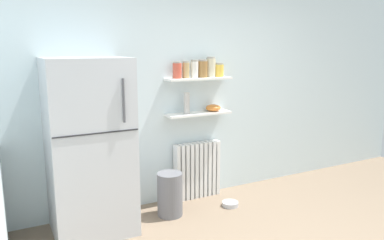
{
  "coord_description": "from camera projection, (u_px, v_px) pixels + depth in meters",
  "views": [
    {
      "loc": [
        -2.16,
        -1.95,
        1.83
      ],
      "look_at": [
        -0.31,
        1.6,
        1.05
      ],
      "focal_mm": 35.01,
      "sensor_mm": 36.0,
      "label": 1
    }
  ],
  "objects": [
    {
      "name": "back_wall",
      "position": [
        198.0,
        91.0,
        4.56
      ],
      "size": [
        7.04,
        0.1,
        2.6
      ],
      "primitive_type": "cube",
      "color": "silver",
      "rests_on": "ground_plane"
    },
    {
      "name": "refrigerator",
      "position": [
        90.0,
        147.0,
        3.66
      ],
      "size": [
        0.78,
        0.72,
        1.74
      ],
      "color": "#B7BABF",
      "rests_on": "ground_plane"
    },
    {
      "name": "radiator",
      "position": [
        197.0,
        170.0,
        4.59
      ],
      "size": [
        0.59,
        0.12,
        0.69
      ],
      "color": "white",
      "rests_on": "ground_plane"
    },
    {
      "name": "wall_shelf_lower",
      "position": [
        198.0,
        114.0,
        4.43
      ],
      "size": [
        0.8,
        0.22,
        0.02
      ],
      "primitive_type": "cube",
      "color": "white"
    },
    {
      "name": "wall_shelf_upper",
      "position": [
        199.0,
        79.0,
        4.35
      ],
      "size": [
        0.8,
        0.22,
        0.02
      ],
      "primitive_type": "cube",
      "color": "white"
    },
    {
      "name": "storage_jar_0",
      "position": [
        177.0,
        70.0,
        4.21
      ],
      "size": [
        0.1,
        0.1,
        0.19
      ],
      "color": "#C64C38",
      "rests_on": "wall_shelf_upper"
    },
    {
      "name": "storage_jar_1",
      "position": [
        186.0,
        70.0,
        4.26
      ],
      "size": [
        0.08,
        0.08,
        0.19
      ],
      "color": "tan",
      "rests_on": "wall_shelf_upper"
    },
    {
      "name": "storage_jar_2",
      "position": [
        194.0,
        69.0,
        4.31
      ],
      "size": [
        0.09,
        0.09,
        0.21
      ],
      "color": "silver",
      "rests_on": "wall_shelf_upper"
    },
    {
      "name": "storage_jar_3",
      "position": [
        203.0,
        69.0,
        4.36
      ],
      "size": [
        0.11,
        0.11,
        0.21
      ],
      "color": "olive",
      "rests_on": "wall_shelf_upper"
    },
    {
      "name": "storage_jar_4",
      "position": [
        211.0,
        67.0,
        4.4
      ],
      "size": [
        0.11,
        0.11,
        0.24
      ],
      "color": "beige",
      "rests_on": "wall_shelf_upper"
    },
    {
      "name": "storage_jar_5",
      "position": [
        219.0,
        70.0,
        4.46
      ],
      "size": [
        0.12,
        0.12,
        0.16
      ],
      "color": "yellow",
      "rests_on": "wall_shelf_upper"
    },
    {
      "name": "vase",
      "position": [
        187.0,
        103.0,
        4.33
      ],
      "size": [
        0.07,
        0.07,
        0.25
      ],
      "primitive_type": "cylinder",
      "color": "#B2ADA8",
      "rests_on": "wall_shelf_lower"
    },
    {
      "name": "shelf_bowl",
      "position": [
        213.0,
        108.0,
        4.51
      ],
      "size": [
        0.18,
        0.18,
        0.08
      ],
      "primitive_type": "ellipsoid",
      "color": "orange",
      "rests_on": "wall_shelf_lower"
    },
    {
      "name": "trash_bin",
      "position": [
        170.0,
        194.0,
        4.11
      ],
      "size": [
        0.28,
        0.28,
        0.48
      ],
      "primitive_type": "cylinder",
      "color": "slate",
      "rests_on": "ground_plane"
    },
    {
      "name": "pet_food_bowl",
      "position": [
        230.0,
        204.0,
        4.38
      ],
      "size": [
        0.19,
        0.19,
        0.05
      ],
      "primitive_type": "cylinder",
      "color": "#B7B7BC",
      "rests_on": "ground_plane"
    }
  ]
}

